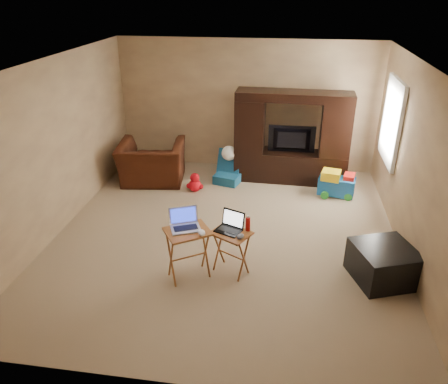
% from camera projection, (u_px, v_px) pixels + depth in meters
% --- Properties ---
extents(floor, '(5.50, 5.50, 0.00)m').
position_uv_depth(floor, '(226.00, 234.00, 6.56)').
color(floor, tan).
rests_on(floor, ground).
extents(ceiling, '(5.50, 5.50, 0.00)m').
position_uv_depth(ceiling, '(226.00, 63.00, 5.47)').
color(ceiling, silver).
rests_on(ceiling, ground).
extents(wall_back, '(5.00, 0.00, 5.00)m').
position_uv_depth(wall_back, '(247.00, 106.00, 8.46)').
color(wall_back, tan).
rests_on(wall_back, ground).
extents(wall_front, '(5.00, 0.00, 5.00)m').
position_uv_depth(wall_front, '(177.00, 277.00, 3.56)').
color(wall_front, tan).
rests_on(wall_front, ground).
extents(wall_left, '(0.00, 5.50, 5.50)m').
position_uv_depth(wall_left, '(56.00, 147.00, 6.35)').
color(wall_left, tan).
rests_on(wall_left, ground).
extents(wall_right, '(0.00, 5.50, 5.50)m').
position_uv_depth(wall_right, '(416.00, 167.00, 5.68)').
color(wall_right, tan).
rests_on(wall_right, ground).
extents(window_pane, '(0.00, 1.20, 1.20)m').
position_uv_depth(window_pane, '(393.00, 121.00, 6.99)').
color(window_pane, white).
rests_on(window_pane, ground).
extents(window_frame, '(0.06, 1.14, 1.34)m').
position_uv_depth(window_frame, '(392.00, 121.00, 7.00)').
color(window_frame, white).
rests_on(window_frame, ground).
extents(entertainment_center, '(2.08, 0.57, 1.69)m').
position_uv_depth(entertainment_center, '(292.00, 138.00, 7.99)').
color(entertainment_center, black).
rests_on(entertainment_center, floor).
extents(television, '(0.86, 0.13, 0.49)m').
position_uv_depth(television, '(292.00, 140.00, 7.96)').
color(television, black).
rests_on(television, entertainment_center).
extents(recliner, '(1.30, 1.17, 0.76)m').
position_uv_depth(recliner, '(152.00, 163.00, 8.12)').
color(recliner, '#471C0F').
rests_on(recliner, floor).
extents(child_rocker, '(0.57, 0.61, 0.60)m').
position_uv_depth(child_rocker, '(228.00, 168.00, 8.12)').
color(child_rocker, '#16547C').
rests_on(child_rocker, floor).
extents(plush_toy, '(0.32, 0.26, 0.35)m').
position_uv_depth(plush_toy, '(195.00, 182.00, 7.83)').
color(plush_toy, red).
rests_on(plush_toy, floor).
extents(push_toy, '(0.71, 0.57, 0.47)m').
position_uv_depth(push_toy, '(337.00, 183.00, 7.65)').
color(push_toy, '#1660B5').
rests_on(push_toy, floor).
extents(ottoman, '(0.91, 0.91, 0.45)m').
position_uv_depth(ottoman, '(383.00, 264.00, 5.48)').
color(ottoman, black).
rests_on(ottoman, floor).
extents(tray_table_left, '(0.67, 0.64, 0.68)m').
position_uv_depth(tray_table_left, '(188.00, 254.00, 5.48)').
color(tray_table_left, '#A65428').
rests_on(tray_table_left, floor).
extents(tray_table_right, '(0.58, 0.54, 0.59)m').
position_uv_depth(tray_table_right, '(231.00, 252.00, 5.59)').
color(tray_table_right, '#995225').
rests_on(tray_table_right, floor).
extents(laptop_left, '(0.44, 0.41, 0.24)m').
position_uv_depth(laptop_left, '(185.00, 221.00, 5.31)').
color(laptop_left, silver).
rests_on(laptop_left, tray_table_left).
extents(laptop_right, '(0.39, 0.36, 0.24)m').
position_uv_depth(laptop_right, '(228.00, 223.00, 5.43)').
color(laptop_right, black).
rests_on(laptop_right, tray_table_right).
extents(mouse_left, '(0.13, 0.16, 0.06)m').
position_uv_depth(mouse_left, '(202.00, 233.00, 5.23)').
color(mouse_left, white).
rests_on(mouse_left, tray_table_left).
extents(mouse_right, '(0.11, 0.14, 0.05)m').
position_uv_depth(mouse_right, '(240.00, 236.00, 5.32)').
color(mouse_right, '#46464B').
rests_on(mouse_right, tray_table_right).
extents(water_bottle, '(0.06, 0.06, 0.18)m').
position_uv_depth(water_bottle, '(248.00, 224.00, 5.46)').
color(water_bottle, red).
rests_on(water_bottle, tray_table_right).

